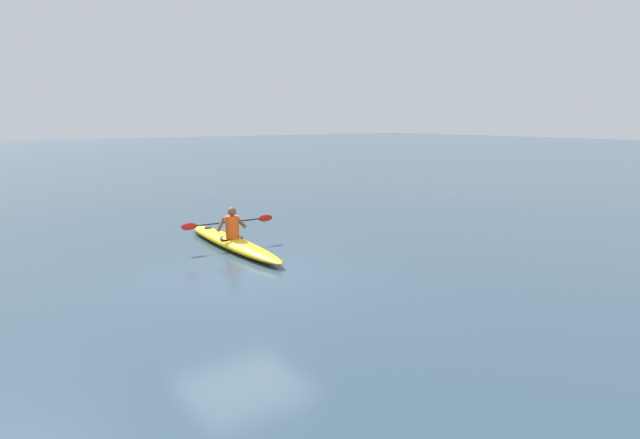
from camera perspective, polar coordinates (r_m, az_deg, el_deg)
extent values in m
plane|color=#283D4C|center=(11.34, -8.15, -5.64)|extent=(160.00, 160.00, 0.00)
ellipsoid|color=#EAB214|center=(13.67, -9.14, -2.34)|extent=(0.84, 4.97, 0.26)
torus|color=black|center=(13.63, -9.11, -1.91)|extent=(0.59, 0.59, 0.04)
cylinder|color=black|center=(14.99, -11.50, -0.83)|extent=(0.18, 0.18, 0.02)
cylinder|color=#E04C14|center=(13.52, -9.04, -0.76)|extent=(0.32, 0.32, 0.54)
sphere|color=brown|center=(13.45, -9.09, 0.82)|extent=(0.21, 0.21, 0.21)
cylinder|color=black|center=(13.68, -9.40, -0.27)|extent=(2.02, 0.12, 0.03)
ellipsoid|color=red|center=(13.31, -13.36, -0.72)|extent=(0.40, 0.06, 0.17)
ellipsoid|color=red|center=(14.11, -5.66, 0.14)|extent=(0.40, 0.06, 0.17)
cylinder|color=brown|center=(13.47, -10.20, -0.53)|extent=(0.28, 0.22, 0.34)
cylinder|color=brown|center=(13.68, -8.19, -0.30)|extent=(0.27, 0.23, 0.34)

